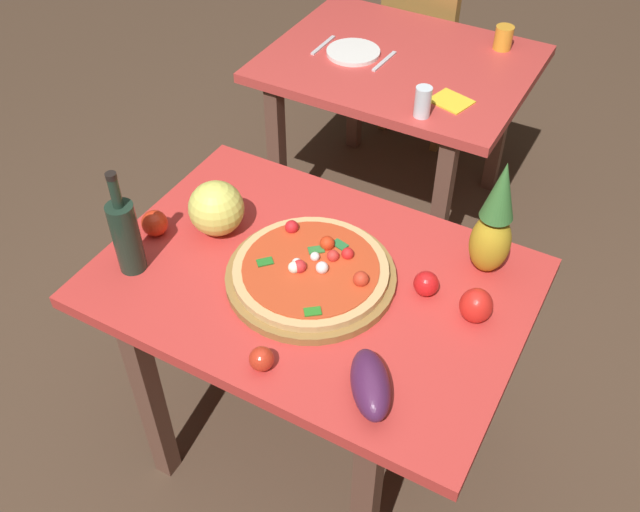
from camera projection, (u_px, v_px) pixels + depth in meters
ground_plane at (314, 429)px, 2.49m from camera, size 10.00×10.00×0.00m
display_table at (313, 302)px, 2.04m from camera, size 1.17×0.82×0.76m
background_table at (398, 83)px, 2.94m from camera, size 1.05×0.84×0.76m
dining_chair at (426, 48)px, 3.51m from camera, size 0.46×0.46×0.85m
pizza_board at (311, 277)px, 1.95m from camera, size 0.47×0.47×0.02m
pizza at (312, 269)px, 1.94m from camera, size 0.43×0.43×0.06m
wine_bottle at (126, 235)px, 1.92m from camera, size 0.08×0.08×0.33m
pineapple_left at (494, 224)px, 1.89m from camera, size 0.11×0.11×0.36m
melon at (216, 208)px, 2.06m from camera, size 0.16×0.16×0.16m
bell_pepper at (476, 305)px, 1.83m from camera, size 0.09×0.09×0.10m
eggplant at (370, 384)px, 1.65m from camera, size 0.19×0.22×0.09m
tomato_near_board at (155, 223)px, 2.08m from camera, size 0.08×0.08×0.08m
tomato_by_bottle at (262, 359)px, 1.72m from camera, size 0.06×0.06×0.06m
tomato_beside_pepper at (426, 284)px, 1.90m from camera, size 0.07×0.07×0.07m
drinking_glass_juice at (504, 38)px, 2.90m from camera, size 0.08×0.08×0.10m
drinking_glass_water at (423, 102)px, 2.52m from camera, size 0.06×0.06×0.11m
dinner_plate at (353, 52)px, 2.89m from camera, size 0.22×0.22×0.02m
fork_utensil at (323, 45)px, 2.94m from camera, size 0.02×0.18×0.01m
knife_utensil at (384, 61)px, 2.85m from camera, size 0.03×0.18×0.01m
napkin_folded at (452, 101)px, 2.63m from camera, size 0.17×0.15×0.01m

